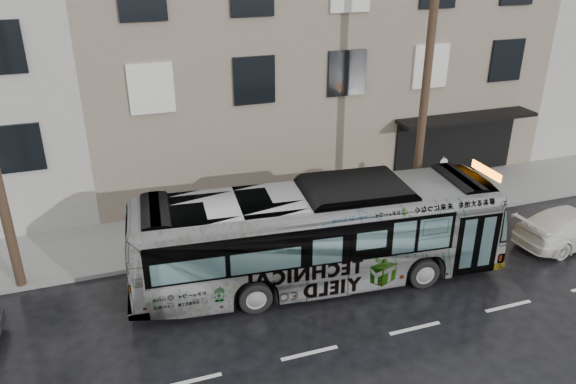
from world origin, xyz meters
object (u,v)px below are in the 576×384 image
at_px(utility_pole_front, 424,105).
at_px(bus, 318,235).
at_px(white_sedan, 572,226).
at_px(sign_post, 440,186).

distance_m(utility_pole_front, bus, 6.37).
bearing_deg(white_sedan, utility_pole_front, 48.86).
distance_m(utility_pole_front, sign_post, 3.48).
relative_size(utility_pole_front, bus, 0.77).
distance_m(utility_pole_front, white_sedan, 6.88).
height_order(sign_post, white_sedan, sign_post).
relative_size(sign_post, white_sedan, 0.53).
relative_size(sign_post, bus, 0.20).
bearing_deg(sign_post, white_sedan, -43.61).
relative_size(utility_pole_front, sign_post, 3.75).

